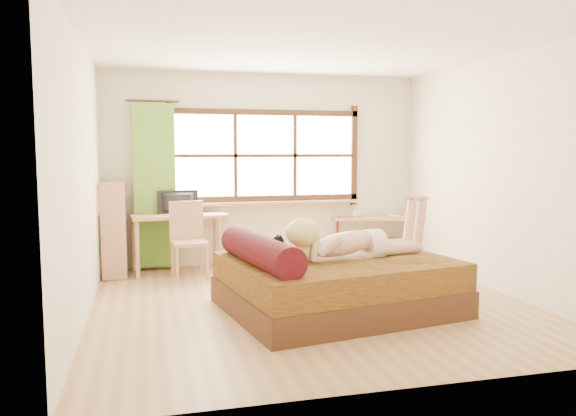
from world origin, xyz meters
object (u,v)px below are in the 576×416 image
object	(u,v)px
desk	(179,222)
bookshelf	(114,229)
woman	(353,226)
kitten	(266,246)
bed	(332,282)
pipe_shelf	(376,228)
chair	(188,235)

from	to	relation	value
desk	bookshelf	distance (m)	0.84
woman	desk	distance (m)	2.82
woman	bookshelf	size ratio (longest dim) A/B	1.24
woman	kitten	distance (m)	0.90
bed	pipe_shelf	distance (m)	2.82
woman	bed	bearing A→B (deg)	158.75
kitten	pipe_shelf	distance (m)	3.14
desk	chair	world-z (taller)	chair
woman	bookshelf	distance (m)	3.29
chair	bookshelf	world-z (taller)	bookshelf
desk	bookshelf	world-z (taller)	bookshelf
desk	chair	xyz separation A→B (m)	(0.09, -0.36, -0.13)
woman	desk	xyz separation A→B (m)	(-1.60, 2.31, -0.19)
bed	chair	xyz separation A→B (m)	(-1.31, 1.91, 0.25)
desk	bookshelf	bearing A→B (deg)	-178.23
kitten	desk	xyz separation A→B (m)	(-0.73, 2.16, 0.00)
bed	chair	world-z (taller)	chair
kitten	desk	distance (m)	2.28
kitten	chair	bearing A→B (deg)	99.79
pipe_shelf	bookshelf	bearing A→B (deg)	-166.64
kitten	chair	distance (m)	1.91
chair	pipe_shelf	distance (m)	2.84
pipe_shelf	bookshelf	distance (m)	3.74
woman	chair	xyz separation A→B (m)	(-1.51, 1.95, -0.32)
desk	pipe_shelf	world-z (taller)	desk
kitten	desk	bearing A→B (deg)	98.87
kitten	pipe_shelf	bearing A→B (deg)	36.59
kitten	chair	xyz separation A→B (m)	(-0.64, 1.80, -0.13)
kitten	bookshelf	distance (m)	2.57
desk	pipe_shelf	bearing A→B (deg)	-3.82
chair	bookshelf	xyz separation A→B (m)	(-0.92, 0.25, 0.08)
bookshelf	pipe_shelf	bearing A→B (deg)	1.45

